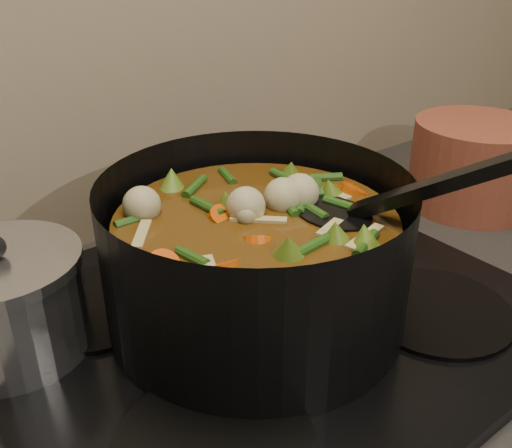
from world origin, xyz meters
TOP-DOWN VIEW (x-y plane):
  - stovetop at (0.00, 1.93)m, footprint 0.62×0.54m
  - stockpot at (-0.01, 1.93)m, footprint 0.41×0.46m
  - saucepan at (-0.26, 2.05)m, footprint 0.17×0.17m
  - terracotta_crock at (0.49, 1.98)m, footprint 0.27×0.27m

SIDE VIEW (x-z plane):
  - stovetop at x=0.00m, z-range 0.91..0.93m
  - terracotta_crock at x=0.49m, z-range 0.91..1.06m
  - saucepan at x=-0.26m, z-range 0.92..1.06m
  - stockpot at x=-0.01m, z-range 0.88..1.14m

